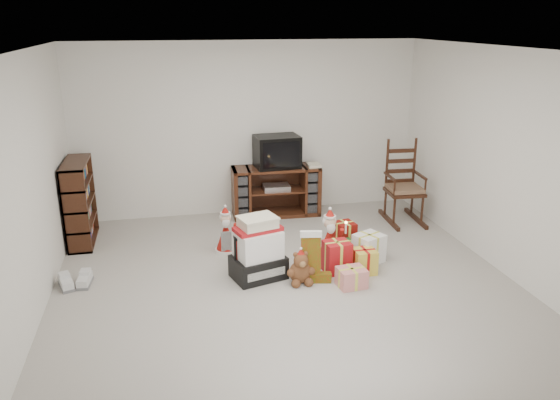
{
  "coord_description": "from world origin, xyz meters",
  "views": [
    {
      "loc": [
        -1.21,
        -5.25,
        2.79
      ],
      "look_at": [
        0.06,
        0.6,
        0.78
      ],
      "focal_mm": 35.0,
      "sensor_mm": 36.0,
      "label": 1
    }
  ],
  "objects_px": {
    "gift_cluster": "(351,255)",
    "tv_stand": "(276,191)",
    "bookshelf": "(80,204)",
    "rocking_chair": "(402,192)",
    "santa_figurine": "(329,241)",
    "red_suitcase": "(252,255)",
    "sneaker_pair": "(75,282)",
    "mrs_claus_figurine": "(226,234)",
    "gift_pile": "(258,252)",
    "crt_television": "(277,152)",
    "teddy_bear": "(300,269)"
  },
  "relations": [
    {
      "from": "rocking_chair",
      "to": "gift_cluster",
      "type": "height_order",
      "value": "rocking_chair"
    },
    {
      "from": "santa_figurine",
      "to": "gift_pile",
      "type": "bearing_deg",
      "value": -163.78
    },
    {
      "from": "sneaker_pair",
      "to": "red_suitcase",
      "type": "bearing_deg",
      "value": -13.23
    },
    {
      "from": "tv_stand",
      "to": "gift_pile",
      "type": "bearing_deg",
      "value": -105.39
    },
    {
      "from": "bookshelf",
      "to": "sneaker_pair",
      "type": "bearing_deg",
      "value": -87.29
    },
    {
      "from": "bookshelf",
      "to": "rocking_chair",
      "type": "xyz_separation_m",
      "value": [
        4.4,
        -0.13,
        -0.11
      ]
    },
    {
      "from": "rocking_chair",
      "to": "gift_cluster",
      "type": "bearing_deg",
      "value": -129.32
    },
    {
      "from": "sneaker_pair",
      "to": "crt_television",
      "type": "height_order",
      "value": "crt_television"
    },
    {
      "from": "red_suitcase",
      "to": "gift_cluster",
      "type": "xyz_separation_m",
      "value": [
        1.17,
        -0.01,
        -0.12
      ]
    },
    {
      "from": "santa_figurine",
      "to": "teddy_bear",
      "type": "bearing_deg",
      "value": -134.41
    },
    {
      "from": "tv_stand",
      "to": "red_suitcase",
      "type": "height_order",
      "value": "tv_stand"
    },
    {
      "from": "bookshelf",
      "to": "gift_cluster",
      "type": "relative_size",
      "value": 0.94
    },
    {
      "from": "mrs_claus_figurine",
      "to": "gift_pile",
      "type": "bearing_deg",
      "value": -71.7
    },
    {
      "from": "tv_stand",
      "to": "rocking_chair",
      "type": "xyz_separation_m",
      "value": [
        1.73,
        -0.6,
        0.05
      ]
    },
    {
      "from": "gift_cluster",
      "to": "teddy_bear",
      "type": "bearing_deg",
      "value": -157.73
    },
    {
      "from": "mrs_claus_figurine",
      "to": "crt_television",
      "type": "distance_m",
      "value": 1.67
    },
    {
      "from": "rocking_chair",
      "to": "gift_pile",
      "type": "distance_m",
      "value": 2.73
    },
    {
      "from": "rocking_chair",
      "to": "sneaker_pair",
      "type": "relative_size",
      "value": 3.21
    },
    {
      "from": "tv_stand",
      "to": "gift_cluster",
      "type": "relative_size",
      "value": 1.12
    },
    {
      "from": "rocking_chair",
      "to": "mrs_claus_figurine",
      "type": "distance_m",
      "value": 2.69
    },
    {
      "from": "tv_stand",
      "to": "bookshelf",
      "type": "bearing_deg",
      "value": -168.07
    },
    {
      "from": "gift_pile",
      "to": "sneaker_pair",
      "type": "relative_size",
      "value": 1.88
    },
    {
      "from": "bookshelf",
      "to": "santa_figurine",
      "type": "distance_m",
      "value": 3.23
    },
    {
      "from": "rocking_chair",
      "to": "tv_stand",
      "type": "bearing_deg",
      "value": 164.26
    },
    {
      "from": "tv_stand",
      "to": "santa_figurine",
      "type": "relative_size",
      "value": 1.94
    },
    {
      "from": "rocking_chair",
      "to": "mrs_claus_figurine",
      "type": "bearing_deg",
      "value": -163.82
    },
    {
      "from": "tv_stand",
      "to": "santa_figurine",
      "type": "height_order",
      "value": "tv_stand"
    },
    {
      "from": "red_suitcase",
      "to": "sneaker_pair",
      "type": "height_order",
      "value": "red_suitcase"
    },
    {
      "from": "gift_pile",
      "to": "red_suitcase",
      "type": "relative_size",
      "value": 1.2
    },
    {
      "from": "tv_stand",
      "to": "mrs_claus_figurine",
      "type": "relative_size",
      "value": 2.16
    },
    {
      "from": "santa_figurine",
      "to": "gift_cluster",
      "type": "bearing_deg",
      "value": -46.17
    },
    {
      "from": "santa_figurine",
      "to": "rocking_chair",
      "type": "bearing_deg",
      "value": 38.15
    },
    {
      "from": "tv_stand",
      "to": "sneaker_pair",
      "type": "relative_size",
      "value": 3.42
    },
    {
      "from": "sneaker_pair",
      "to": "crt_television",
      "type": "distance_m",
      "value": 3.31
    },
    {
      "from": "gift_cluster",
      "to": "bookshelf",
      "type": "bearing_deg",
      "value": 155.1
    },
    {
      "from": "bookshelf",
      "to": "rocking_chair",
      "type": "height_order",
      "value": "rocking_chair"
    },
    {
      "from": "tv_stand",
      "to": "crt_television",
      "type": "height_order",
      "value": "crt_television"
    },
    {
      "from": "santa_figurine",
      "to": "mrs_claus_figurine",
      "type": "relative_size",
      "value": 1.11
    },
    {
      "from": "red_suitcase",
      "to": "rocking_chair",
      "type": "bearing_deg",
      "value": 30.75
    },
    {
      "from": "mrs_claus_figurine",
      "to": "crt_television",
      "type": "height_order",
      "value": "crt_television"
    },
    {
      "from": "gift_cluster",
      "to": "tv_stand",
      "type": "bearing_deg",
      "value": 104.15
    },
    {
      "from": "mrs_claus_figurine",
      "to": "sneaker_pair",
      "type": "distance_m",
      "value": 1.83
    },
    {
      "from": "crt_television",
      "to": "sneaker_pair",
      "type": "bearing_deg",
      "value": -150.24
    },
    {
      "from": "santa_figurine",
      "to": "mrs_claus_figurine",
      "type": "distance_m",
      "value": 1.29
    },
    {
      "from": "red_suitcase",
      "to": "mrs_claus_figurine",
      "type": "height_order",
      "value": "mrs_claus_figurine"
    },
    {
      "from": "gift_pile",
      "to": "teddy_bear",
      "type": "bearing_deg",
      "value": -43.6
    },
    {
      "from": "sneaker_pair",
      "to": "crt_television",
      "type": "bearing_deg",
      "value": 25.45
    },
    {
      "from": "mrs_claus_figurine",
      "to": "sneaker_pair",
      "type": "relative_size",
      "value": 1.58
    },
    {
      "from": "mrs_claus_figurine",
      "to": "gift_cluster",
      "type": "xyz_separation_m",
      "value": [
        1.38,
        -0.75,
        -0.09
      ]
    },
    {
      "from": "teddy_bear",
      "to": "santa_figurine",
      "type": "xyz_separation_m",
      "value": [
        0.48,
        0.49,
        0.09
      ]
    }
  ]
}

